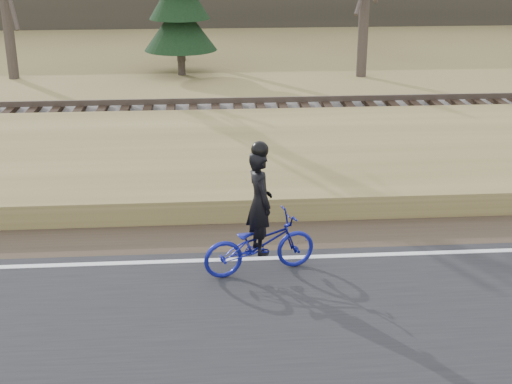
{
  "coord_description": "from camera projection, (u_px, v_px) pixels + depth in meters",
  "views": [
    {
      "loc": [
        -5.73,
        -10.12,
        5.1
      ],
      "look_at": [
        -4.92,
        0.5,
        1.1
      ],
      "focal_mm": 50.0,
      "sensor_mm": 36.0,
      "label": 1
    }
  ],
  "objects": [
    {
      "name": "ballast",
      "position": [
        418.0,
        119.0,
        19.03
      ],
      "size": [
        120.0,
        3.0,
        0.45
      ],
      "primitive_type": "cube",
      "color": "slate",
      "rests_on": "ground"
    },
    {
      "name": "cyclist",
      "position": [
        260.0,
        232.0,
        10.82
      ],
      "size": [
        1.87,
        1.05,
        2.1
      ],
      "rotation": [
        0.0,
        0.0,
        1.83
      ],
      "color": "navy",
      "rests_on": "road"
    },
    {
      "name": "railroad",
      "position": [
        419.0,
        108.0,
        18.93
      ],
      "size": [
        120.0,
        2.4,
        0.29
      ],
      "color": "black",
      "rests_on": "ballast"
    },
    {
      "name": "embankment",
      "position": [
        469.0,
        164.0,
        15.49
      ],
      "size": [
        120.0,
        5.0,
        0.44
      ],
      "primitive_type": "cube",
      "color": "#9A8A4E",
      "rests_on": "ground"
    }
  ]
}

